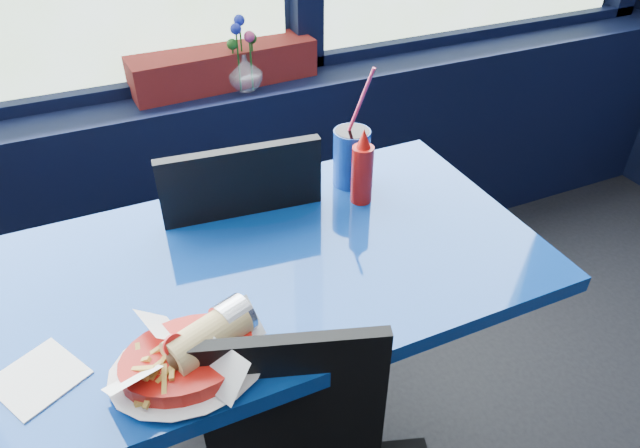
{
  "coord_description": "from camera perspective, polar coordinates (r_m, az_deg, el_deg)",
  "views": [
    {
      "loc": [
        -0.03,
        1.04,
        1.59
      ],
      "look_at": [
        0.39,
        1.98,
        0.83
      ],
      "focal_mm": 32.0,
      "sensor_mm": 36.0,
      "label": 1
    }
  ],
  "objects": [
    {
      "name": "window_sill",
      "position": [
        2.18,
        -19.45,
        1.1
      ],
      "size": [
        5.0,
        0.26,
        0.8
      ],
      "primitive_type": "cube",
      "color": "black",
      "rests_on": "ground"
    },
    {
      "name": "near_table",
      "position": [
        1.44,
        -3.81,
        -8.85
      ],
      "size": [
        1.2,
        0.7,
        0.75
      ],
      "color": "black",
      "rests_on": "ground"
    },
    {
      "name": "chair_near_back",
      "position": [
        1.68,
        -8.62,
        -2.76
      ],
      "size": [
        0.46,
        0.47,
        0.93
      ],
      "rotation": [
        0.0,
        0.0,
        3.04
      ],
      "color": "black",
      "rests_on": "ground"
    },
    {
      "name": "planter_box",
      "position": [
        2.05,
        -9.57,
        15.3
      ],
      "size": [
        0.64,
        0.2,
        0.13
      ],
      "primitive_type": "cube",
      "rotation": [
        0.0,
        0.0,
        0.06
      ],
      "color": "maroon",
      "rests_on": "window_sill"
    },
    {
      "name": "flower_vase",
      "position": [
        1.99,
        -7.53,
        15.17
      ],
      "size": [
        0.15,
        0.15,
        0.25
      ],
      "rotation": [
        0.0,
        0.0,
        0.3
      ],
      "color": "silver",
      "rests_on": "window_sill"
    },
    {
      "name": "food_basket",
      "position": [
        1.08,
        -12.81,
        -12.7
      ],
      "size": [
        0.27,
        0.26,
        0.09
      ],
      "rotation": [
        0.0,
        0.0,
        -0.07
      ],
      "color": "#B3120B",
      "rests_on": "near_table"
    },
    {
      "name": "ketchup_bottle",
      "position": [
        1.45,
        4.24,
        5.39
      ],
      "size": [
        0.06,
        0.06,
        0.21
      ],
      "color": "#B3120B",
      "rests_on": "near_table"
    },
    {
      "name": "soda_cup",
      "position": [
        1.53,
        3.16,
        6.81
      ],
      "size": [
        0.1,
        0.1,
        0.33
      ],
      "rotation": [
        0.0,
        0.0,
        0.4
      ],
      "color": "navy",
      "rests_on": "near_table"
    },
    {
      "name": "napkin",
      "position": [
        1.18,
        -26.31,
        -13.62
      ],
      "size": [
        0.18,
        0.18,
        0.0
      ],
      "primitive_type": "cube",
      "rotation": [
        0.0,
        0.0,
        0.5
      ],
      "color": "white",
      "rests_on": "near_table"
    }
  ]
}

